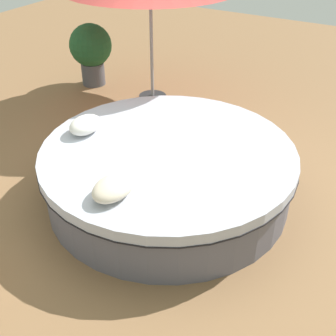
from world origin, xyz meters
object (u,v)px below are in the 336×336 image
Objects in this scene: throw_pillow_1 at (113,187)px; throw_pillow_0 at (85,125)px; round_bed at (168,172)px; planter at (91,49)px.

throw_pillow_0 is at bearing -129.57° from throw_pillow_1.
round_bed is 6.54× the size of throw_pillow_0.
round_bed is at bearing 98.50° from throw_pillow_0.
throw_pillow_0 is 2.90m from planter.
throw_pillow_0 is 1.25m from throw_pillow_1.
round_bed is 2.64× the size of planter.
throw_pillow_0 is at bearing -81.50° from round_bed.
round_bed is 5.83× the size of throw_pillow_1.
throw_pillow_0 reaches higher than round_bed.
throw_pillow_1 is at bearing -1.35° from round_bed.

